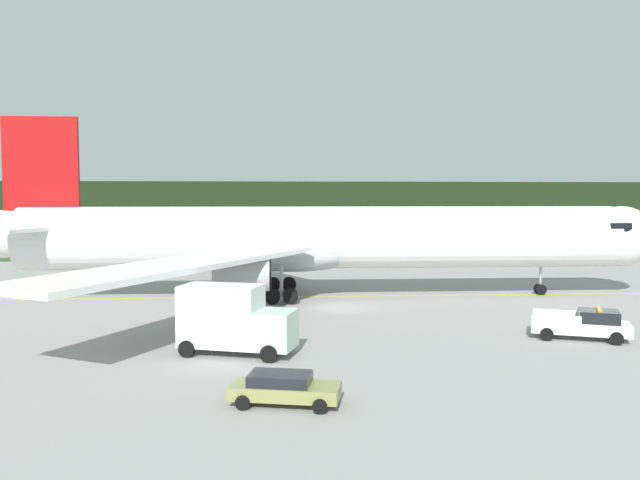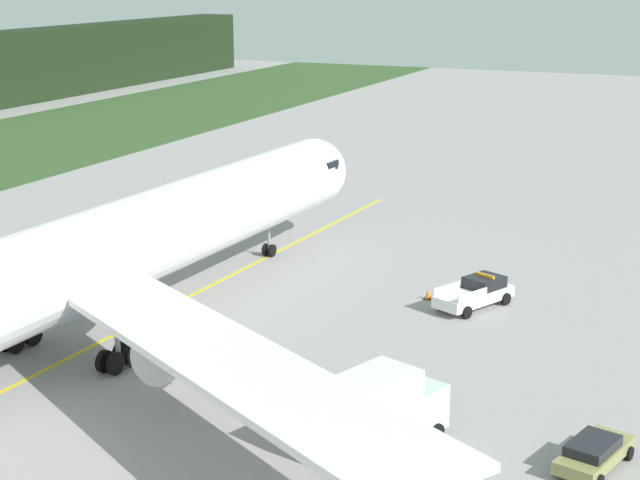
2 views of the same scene
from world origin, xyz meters
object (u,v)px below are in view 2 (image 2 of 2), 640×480
Objects in this scene: catering_truck at (381,411)px; staff_car at (594,452)px; ops_pickup_truck at (476,293)px; airliner at (95,259)px; apron_cone at (428,294)px.

catering_truck is 9.03m from staff_car.
airliner is at bearing 129.31° from ops_pickup_truck.
catering_truck reaches higher than ops_pickup_truck.
catering_truck is at bearing -107.99° from airliner.
airliner is 20.18m from catering_truck.
apron_cone is at bearing 86.05° from ops_pickup_truck.
ops_pickup_truck is 20.87m from staff_car.
catering_truck reaches higher than staff_car.
catering_truck reaches higher than apron_cone.
catering_truck is (-6.17, -18.99, -2.94)m from airliner.
apron_cone is at bearing 12.29° from catering_truck.
staff_car is at bearing -144.56° from apron_cone.
airliner is 21.07m from apron_cone.
apron_cone is (20.81, 4.53, -1.60)m from catering_truck.
apron_cone is (18.52, 13.18, -0.38)m from staff_car.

